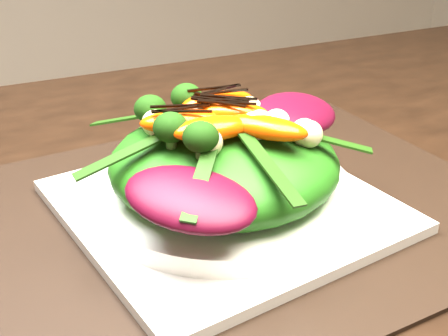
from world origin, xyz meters
name	(u,v)px	position (x,y,z in m)	size (l,w,h in m)	color
dining_table	(374,211)	(0.00, 0.00, 0.73)	(1.60, 0.90, 0.75)	black
placemat	(224,212)	(-0.14, 0.02, 0.75)	(0.48, 0.36, 0.00)	black
plate_base	(224,206)	(-0.14, 0.02, 0.76)	(0.25, 0.25, 0.01)	silver
salad_bowl	(224,193)	(-0.14, 0.02, 0.77)	(0.22, 0.22, 0.02)	white
lettuce_mound	(224,163)	(-0.14, 0.02, 0.80)	(0.19, 0.19, 0.06)	#225F11
radicchio_leaf	(296,113)	(-0.08, 0.02, 0.83)	(0.09, 0.06, 0.02)	#3D0616
orange_segment	(200,111)	(-0.15, 0.05, 0.84)	(0.06, 0.03, 0.02)	#F93F04
broccoli_floret	(144,117)	(-0.20, 0.04, 0.84)	(0.04, 0.04, 0.04)	black
macadamia_nut	(269,133)	(-0.12, -0.02, 0.84)	(0.02, 0.02, 0.02)	#F2EAAB
balsamic_drizzle	(200,100)	(-0.15, 0.05, 0.85)	(0.05, 0.00, 0.00)	black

